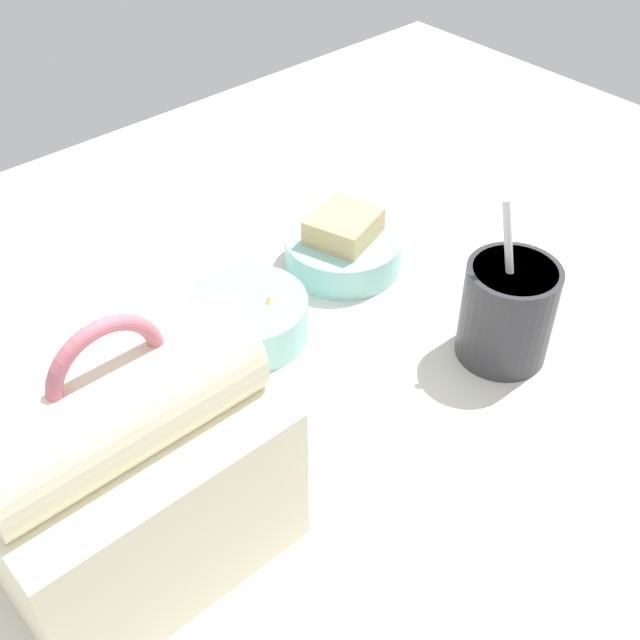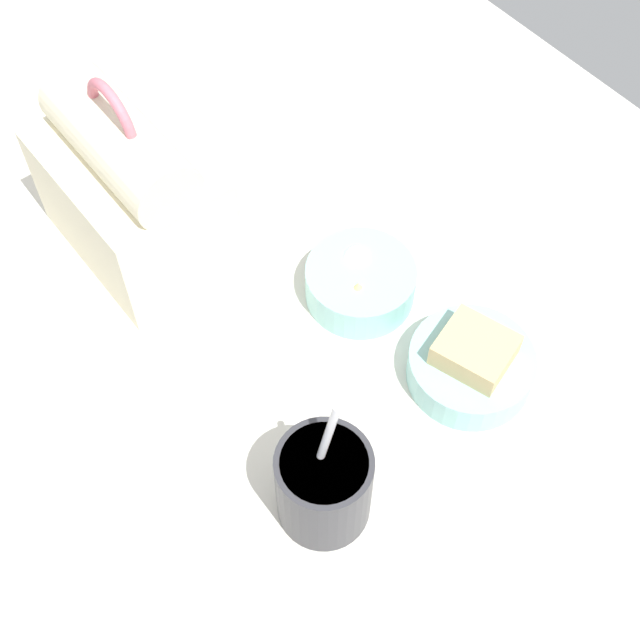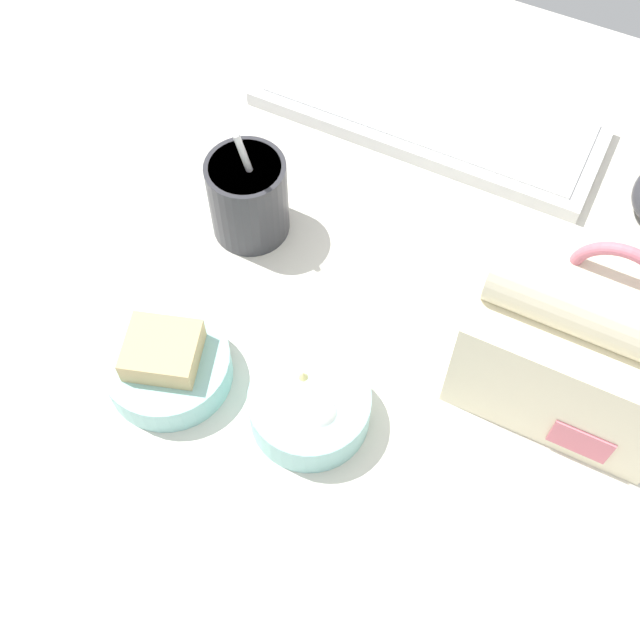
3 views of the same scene
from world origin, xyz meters
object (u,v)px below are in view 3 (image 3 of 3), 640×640
(lunch_bag, at_px, (581,340))
(bento_bowl_sandwich, at_px, (167,364))
(soup_cup, at_px, (248,196))
(keyboard, at_px, (429,113))
(bento_bowl_snacks, at_px, (310,406))

(lunch_bag, xyz_separation_m, bento_bowl_sandwich, (-0.34, -0.16, -0.06))
(lunch_bag, height_order, soup_cup, lunch_bag)
(bento_bowl_sandwich, bearing_deg, keyboard, 77.86)
(lunch_bag, relative_size, bento_bowl_snacks, 1.95)
(lunch_bag, height_order, bento_bowl_sandwich, lunch_bag)
(lunch_bag, xyz_separation_m, soup_cup, (-0.36, 0.04, -0.03))
(keyboard, relative_size, bento_bowl_sandwich, 3.37)
(keyboard, distance_m, soup_cup, 0.26)
(lunch_bag, distance_m, soup_cup, 0.36)
(lunch_bag, bearing_deg, bento_bowl_sandwich, -154.93)
(keyboard, bearing_deg, bento_bowl_sandwich, -102.14)
(soup_cup, distance_m, bento_bowl_snacks, 0.24)
(lunch_bag, relative_size, bento_bowl_sandwich, 1.81)
(soup_cup, distance_m, bento_bowl_sandwich, 0.20)
(keyboard, bearing_deg, bento_bowl_snacks, -83.21)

